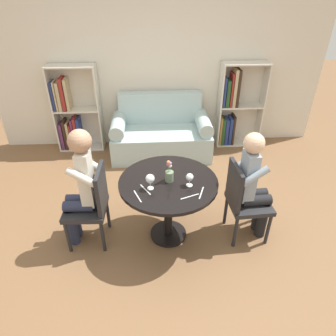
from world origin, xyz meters
name	(u,v)px	position (x,y,z in m)	size (l,w,h in m)	color
ground_plane	(168,234)	(0.00, 0.00, 0.00)	(16.00, 16.00, 0.00)	brown
back_wall	(159,61)	(0.00, 2.31, 1.35)	(5.20, 0.05, 2.70)	silver
round_table	(168,192)	(0.00, 0.00, 0.60)	(0.99, 0.99, 0.74)	black
couch	(161,135)	(0.00, 1.88, 0.31)	(1.53, 0.80, 0.92)	#A8C1C1
bookshelf_left	(73,113)	(-1.39, 2.14, 0.61)	(0.72, 0.28, 1.36)	silver
bookshelf_right	(234,107)	(1.22, 2.15, 0.65)	(0.72, 0.28, 1.36)	silver
chair_left	(92,203)	(-0.78, 0.00, 0.49)	(0.44, 0.44, 0.90)	#232326
chair_right	(243,199)	(0.78, -0.02, 0.49)	(0.44, 0.44, 0.90)	#232326
person_left	(80,186)	(-0.87, 0.00, 0.72)	(0.43, 0.35, 1.32)	#282D47
person_right	(254,185)	(0.87, -0.02, 0.66)	(0.43, 0.36, 1.25)	black
wine_glass_left	(150,179)	(-0.18, -0.11, 0.85)	(0.09, 0.09, 0.16)	white
wine_glass_right	(190,178)	(0.20, -0.09, 0.83)	(0.07, 0.07, 0.13)	white
flower_vase	(169,174)	(0.01, 0.00, 0.82)	(0.08, 0.08, 0.24)	gray
knife_left_setting	(138,196)	(-0.30, -0.23, 0.74)	(0.08, 0.18, 0.00)	silver
fork_left_setting	(190,197)	(0.18, -0.26, 0.74)	(0.18, 0.08, 0.00)	silver
knife_right_setting	(145,190)	(-0.23, -0.13, 0.74)	(0.10, 0.17, 0.00)	silver
fork_right_setting	(201,193)	(0.30, -0.21, 0.74)	(0.08, 0.18, 0.00)	silver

